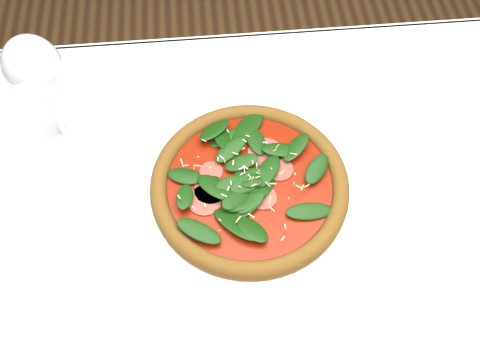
{
  "coord_description": "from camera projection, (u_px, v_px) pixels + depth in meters",
  "views": [
    {
      "loc": [
        -0.11,
        -0.28,
        1.4
      ],
      "look_at": [
        -0.08,
        0.1,
        0.77
      ],
      "focal_mm": 40.0,
      "sensor_mm": 36.0,
      "label": 1
    }
  ],
  "objects": [
    {
      "name": "dining_table",
      "position": [
        300.0,
        276.0,
        0.79
      ],
      "size": [
        1.21,
        0.81,
        0.75
      ],
      "color": "white",
      "rests_on": "ground"
    },
    {
      "name": "plate",
      "position": [
        249.0,
        190.0,
        0.74
      ],
      "size": [
        0.32,
        0.32,
        0.01
      ],
      "color": "white",
      "rests_on": "dining_table"
    },
    {
      "name": "pizza",
      "position": [
        250.0,
        184.0,
        0.73
      ],
      "size": [
        0.32,
        0.32,
        0.04
      ],
      "rotation": [
        0.0,
        0.0,
        -0.19
      ],
      "color": "#9B6225",
      "rests_on": "plate"
    },
    {
      "name": "wine_glass",
      "position": [
        35.0,
        72.0,
        0.69
      ],
      "size": [
        0.08,
        0.08,
        0.19
      ],
      "color": "white",
      "rests_on": "dining_table"
    }
  ]
}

